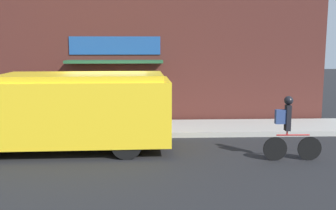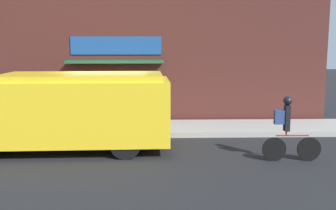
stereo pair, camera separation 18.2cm
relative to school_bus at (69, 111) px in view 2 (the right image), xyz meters
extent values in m
plane|color=#232326|center=(0.88, 1.36, -1.13)|extent=(70.00, 70.00, 0.00)
cube|color=#ADAAA3|center=(0.88, 2.46, -1.05)|extent=(28.00, 2.21, 0.17)
cube|color=#4C231E|center=(0.88, 3.80, 1.22)|extent=(15.87, 0.18, 4.71)
cube|color=#1E4C93|center=(0.95, 3.69, 1.79)|extent=(3.32, 0.05, 0.65)
cube|color=#235633|center=(0.95, 3.34, 1.22)|extent=(3.48, 0.75, 0.10)
cube|color=yellow|center=(0.40, 0.01, 0.01)|extent=(4.78, 2.31, 1.72)
cube|color=yellow|center=(0.40, 0.01, 0.95)|extent=(4.40, 2.12, 0.17)
cube|color=red|center=(-0.94, 1.31, 0.10)|extent=(0.04, 0.44, 0.44)
cylinder|color=black|center=(-2.24, 0.87, -0.73)|extent=(0.81, 0.28, 0.81)
cylinder|color=black|center=(1.57, 0.97, -0.73)|extent=(0.81, 0.28, 0.81)
cylinder|color=black|center=(1.62, -0.89, -0.73)|extent=(0.81, 0.28, 0.81)
cylinder|color=black|center=(6.33, -1.22, -0.82)|extent=(0.62, 0.05, 0.62)
cylinder|color=black|center=(5.44, -1.21, -0.82)|extent=(0.62, 0.05, 0.62)
cylinder|color=red|center=(5.89, -1.22, -0.46)|extent=(0.85, 0.04, 0.04)
cylinder|color=red|center=(5.73, -1.22, -0.40)|extent=(0.04, 0.04, 0.12)
cube|color=black|center=(5.73, -1.22, -0.02)|extent=(0.12, 0.20, 0.66)
sphere|color=black|center=(5.73, -1.22, 0.43)|extent=(0.23, 0.23, 0.23)
cube|color=navy|center=(5.54, -1.21, 0.01)|extent=(0.26, 0.14, 0.36)
cylinder|color=#2D5138|center=(-0.95, 3.08, -0.52)|extent=(0.46, 0.46, 0.88)
cylinder|color=black|center=(-0.95, 3.08, -0.07)|extent=(0.47, 0.47, 0.04)
camera|label=1|loc=(2.27, -10.87, 1.83)|focal=42.00mm
camera|label=2|loc=(2.45, -10.87, 1.83)|focal=42.00mm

